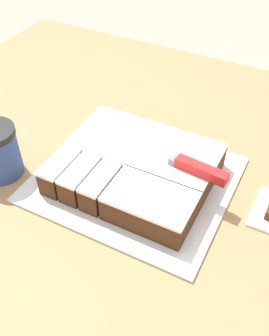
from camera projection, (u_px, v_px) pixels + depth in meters
countertop at (144, 278)px, 1.18m from camera, size 1.40×1.10×0.92m
cake_board at (134, 179)px, 0.84m from camera, size 0.40×0.35×0.01m
cake at (136, 168)px, 0.82m from camera, size 0.31×0.26×0.06m
knife at (189, 166)px, 0.76m from camera, size 0.28×0.05×0.02m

